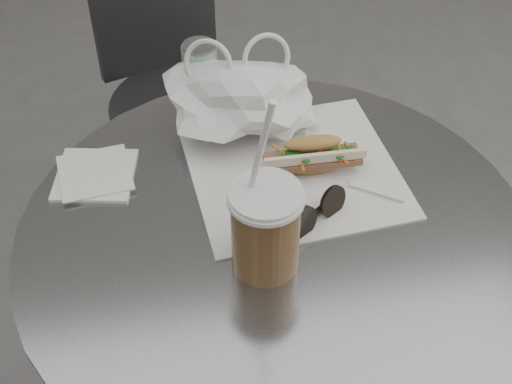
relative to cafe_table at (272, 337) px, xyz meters
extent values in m
cylinder|color=slate|center=(0.00, 0.00, -0.10)|extent=(0.08, 0.08, 0.71)
cylinder|color=slate|center=(0.00, 0.00, 0.26)|extent=(0.76, 0.76, 0.02)
cylinder|color=#2F2F31|center=(-0.07, 0.68, -0.46)|extent=(0.35, 0.35, 0.02)
cylinder|color=#2F2F31|center=(-0.07, 0.68, -0.24)|extent=(0.06, 0.06, 0.46)
cylinder|color=#2F2F31|center=(-0.07, 0.68, -0.01)|extent=(0.39, 0.39, 0.02)
cube|color=#2F2F31|center=(-0.12, 0.86, 0.14)|extent=(0.30, 0.12, 0.27)
cube|color=white|center=(0.05, 0.12, 0.28)|extent=(0.34, 0.33, 0.00)
ellipsoid|color=#B69044|center=(0.08, 0.11, 0.29)|extent=(0.19, 0.07, 0.02)
cube|color=brown|center=(0.08, 0.11, 0.30)|extent=(0.15, 0.05, 0.01)
ellipsoid|color=#B69044|center=(0.08, 0.12, 0.32)|extent=(0.19, 0.07, 0.03)
cylinder|color=brown|center=(-0.03, -0.06, 0.34)|extent=(0.09, 0.09, 0.12)
cylinder|color=silver|center=(-0.03, -0.06, 0.40)|extent=(0.10, 0.10, 0.01)
cylinder|color=white|center=(-0.04, -0.05, 0.45)|extent=(0.04, 0.06, 0.23)
cylinder|color=black|center=(0.04, -0.01, 0.30)|extent=(0.05, 0.04, 0.05)
cylinder|color=black|center=(0.09, 0.02, 0.30)|extent=(0.05, 0.04, 0.05)
cube|color=black|center=(0.06, 0.00, 0.29)|extent=(0.02, 0.01, 0.00)
cube|color=white|center=(-0.26, 0.16, 0.28)|extent=(0.14, 0.14, 0.01)
cube|color=white|center=(-0.26, 0.16, 0.28)|extent=(0.12, 0.12, 0.00)
cylinder|color=#549154|center=(-0.07, 0.33, 0.33)|extent=(0.06, 0.06, 0.11)
cylinder|color=slate|center=(-0.07, 0.33, 0.39)|extent=(0.06, 0.06, 0.00)
camera|label=1|loc=(-0.15, -0.69, 1.04)|focal=50.00mm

